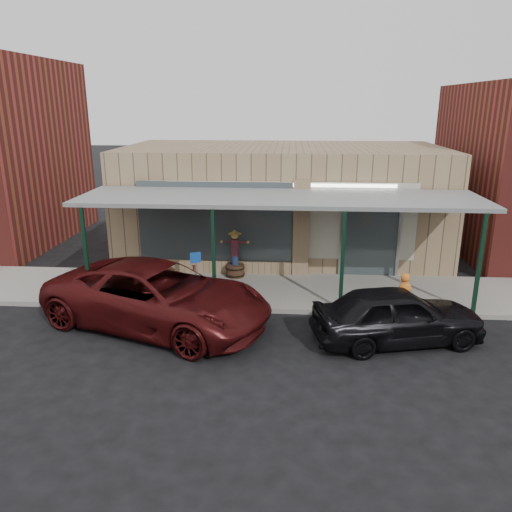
# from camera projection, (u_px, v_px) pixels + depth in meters

# --- Properties ---
(ground) EXTENTS (120.00, 120.00, 0.00)m
(ground) POSITION_uv_depth(u_px,v_px,m) (274.00, 346.00, 12.35)
(ground) COLOR black
(ground) RESTS_ON ground
(sidewalk) EXTENTS (40.00, 3.20, 0.15)m
(sidewalk) POSITION_uv_depth(u_px,v_px,m) (278.00, 291.00, 15.76)
(sidewalk) COLOR gray
(sidewalk) RESTS_ON ground
(storefront) EXTENTS (12.00, 6.25, 4.20)m
(storefront) POSITION_uv_depth(u_px,v_px,m) (282.00, 201.00, 19.52)
(storefront) COLOR #997F5D
(storefront) RESTS_ON ground
(awning) EXTENTS (12.00, 3.00, 3.04)m
(awning) POSITION_uv_depth(u_px,v_px,m) (280.00, 200.00, 14.86)
(awning) COLOR slate
(awning) RESTS_ON ground
(block_buildings_near) EXTENTS (61.00, 8.00, 8.00)m
(block_buildings_near) POSITION_uv_depth(u_px,v_px,m) (334.00, 155.00, 19.88)
(block_buildings_near) COLOR maroon
(block_buildings_near) RESTS_ON ground
(barrel_scarecrow) EXTENTS (0.94, 0.83, 1.63)m
(barrel_scarecrow) POSITION_uv_depth(u_px,v_px,m) (235.00, 261.00, 16.73)
(barrel_scarecrow) COLOR #492E1D
(barrel_scarecrow) RESTS_ON sidewalk
(barrel_pumpkin) EXTENTS (0.77, 0.77, 0.78)m
(barrel_pumpkin) POSITION_uv_depth(u_px,v_px,m) (165.00, 275.00, 16.20)
(barrel_pumpkin) COLOR #492E1D
(barrel_pumpkin) RESTS_ON sidewalk
(handicap_sign) EXTENTS (0.29, 0.15, 1.51)m
(handicap_sign) POSITION_uv_depth(u_px,v_px,m) (196.00, 270.00, 14.47)
(handicap_sign) COLOR gray
(handicap_sign) RESTS_ON sidewalk
(parked_sedan) EXTENTS (4.50, 2.61, 1.55)m
(parked_sedan) POSITION_uv_depth(u_px,v_px,m) (398.00, 315.00, 12.39)
(parked_sedan) COLOR black
(parked_sedan) RESTS_ON ground
(car_maroon) EXTENTS (6.74, 4.76, 1.71)m
(car_maroon) POSITION_uv_depth(u_px,v_px,m) (158.00, 296.00, 13.25)
(car_maroon) COLOR #470E0E
(car_maroon) RESTS_ON ground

